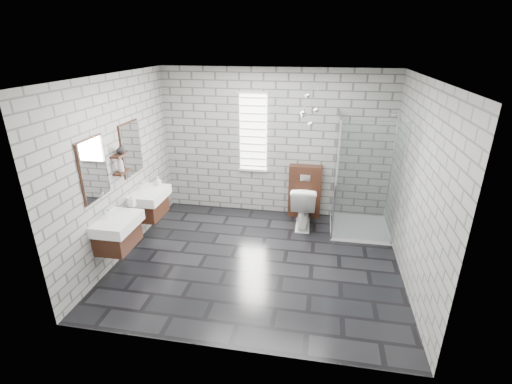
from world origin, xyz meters
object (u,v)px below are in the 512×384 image
(cistern_panel, at_px, (305,191))
(toilet, at_px, (303,205))
(shower_enclosure, at_px, (356,206))
(vanity_left, at_px, (115,224))
(vanity_right, at_px, (148,196))

(cistern_panel, bearing_deg, toilet, -90.00)
(shower_enclosure, bearing_deg, toilet, 174.15)
(shower_enclosure, xyz_separation_m, toilet, (-0.90, 0.09, -0.11))
(cistern_panel, distance_m, shower_enclosure, 1.04)
(vanity_left, xyz_separation_m, shower_enclosure, (3.41, 1.80, -0.25))
(vanity_right, bearing_deg, vanity_left, -90.00)
(vanity_left, bearing_deg, toilet, 37.11)
(toilet, bearing_deg, cistern_panel, -91.32)
(vanity_left, distance_m, toilet, 3.16)
(vanity_right, xyz_separation_m, toilet, (2.51, 0.87, -0.36))
(cistern_panel, height_order, shower_enclosure, shower_enclosure)
(vanity_left, relative_size, toilet, 1.99)
(vanity_right, height_order, toilet, vanity_right)
(vanity_right, bearing_deg, shower_enclosure, 12.92)
(vanity_left, height_order, cistern_panel, vanity_left)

